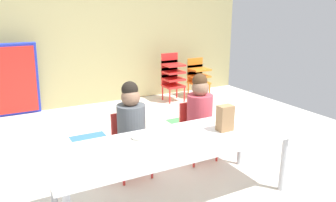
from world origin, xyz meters
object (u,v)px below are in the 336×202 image
object	(u,v)px
seated_child_near_camera	(131,121)
paper_bag_brown	(225,118)
kid_chair_red_stack	(172,74)
folded_activity_table	(5,82)
donut_powdered_on_plate	(139,136)
paper_plate_near_edge	(139,139)
craft_table	(176,145)
seated_child_middle_seat	(199,109)
kid_chair_orange_stack	(198,75)

from	to	relation	value
seated_child_near_camera	paper_bag_brown	distance (m)	0.85
seated_child_near_camera	kid_chair_red_stack	size ratio (longest dim) A/B	1.15
kid_chair_red_stack	folded_activity_table	world-z (taller)	folded_activity_table
donut_powdered_on_plate	paper_bag_brown	bearing A→B (deg)	-12.93
seated_child_near_camera	paper_plate_near_edge	size ratio (longest dim) A/B	5.10
kid_chair_red_stack	donut_powdered_on_plate	distance (m)	3.07
paper_plate_near_edge	donut_powdered_on_plate	bearing A→B (deg)	0.00
seated_child_near_camera	craft_table	bearing A→B (deg)	-75.40
seated_child_near_camera	paper_plate_near_edge	distance (m)	0.43
folded_activity_table	craft_table	bearing A→B (deg)	-70.26
craft_table	paper_bag_brown	size ratio (longest dim) A/B	9.01
donut_powdered_on_plate	folded_activity_table	bearing A→B (deg)	106.22
craft_table	seated_child_middle_seat	size ratio (longest dim) A/B	2.16
paper_plate_near_edge	kid_chair_red_stack	bearing A→B (deg)	56.15
seated_child_near_camera	paper_bag_brown	bearing A→B (deg)	-43.04
seated_child_near_camera	kid_chair_red_stack	bearing A→B (deg)	53.00
seated_child_near_camera	seated_child_middle_seat	bearing A→B (deg)	0.00
paper_bag_brown	donut_powdered_on_plate	world-z (taller)	paper_bag_brown
craft_table	folded_activity_table	size ratio (longest dim) A/B	1.83
paper_bag_brown	paper_plate_near_edge	bearing A→B (deg)	167.07
kid_chair_orange_stack	folded_activity_table	world-z (taller)	folded_activity_table
seated_child_near_camera	kid_chair_red_stack	xyz separation A→B (m)	(1.61, 2.13, -0.10)
kid_chair_red_stack	paper_plate_near_edge	xyz separation A→B (m)	(-1.71, -2.54, 0.09)
kid_chair_orange_stack	paper_bag_brown	world-z (taller)	paper_bag_brown
craft_table	kid_chair_red_stack	xyz separation A→B (m)	(1.46, 2.70, -0.05)
seated_child_near_camera	folded_activity_table	size ratio (longest dim) A/B	0.84
kid_chair_red_stack	donut_powdered_on_plate	bearing A→B (deg)	-123.85
kid_chair_red_stack	paper_bag_brown	distance (m)	2.89
kid_chair_orange_stack	paper_plate_near_edge	bearing A→B (deg)	-131.14
craft_table	kid_chair_orange_stack	bearing A→B (deg)	53.86
donut_powdered_on_plate	seated_child_middle_seat	bearing A→B (deg)	26.08
craft_table	donut_powdered_on_plate	world-z (taller)	donut_powdered_on_plate
seated_child_middle_seat	folded_activity_table	size ratio (longest dim) A/B	0.84
seated_child_middle_seat	kid_chair_red_stack	size ratio (longest dim) A/B	1.15
seated_child_near_camera	folded_activity_table	bearing A→B (deg)	110.91
seated_child_near_camera	folded_activity_table	world-z (taller)	folded_activity_table
seated_child_near_camera	kid_chair_orange_stack	distance (m)	3.01
craft_table	donut_powdered_on_plate	distance (m)	0.30
folded_activity_table	paper_bag_brown	distance (m)	3.38
craft_table	paper_plate_near_edge	xyz separation A→B (m)	(-0.25, 0.16, 0.05)
folded_activity_table	kid_chair_red_stack	bearing A→B (deg)	-6.56
paper_plate_near_edge	seated_child_middle_seat	bearing A→B (deg)	26.08
craft_table	seated_child_middle_seat	xyz separation A→B (m)	(0.59, 0.57, 0.05)
folded_activity_table	donut_powdered_on_plate	distance (m)	2.95
paper_bag_brown	donut_powdered_on_plate	distance (m)	0.74
folded_activity_table	paper_bag_brown	world-z (taller)	folded_activity_table
folded_activity_table	paper_plate_near_edge	world-z (taller)	folded_activity_table
craft_table	paper_bag_brown	xyz separation A→B (m)	(0.47, -0.01, 0.15)
craft_table	paper_plate_near_edge	size ratio (longest dim) A/B	11.02
kid_chair_red_stack	paper_bag_brown	xyz separation A→B (m)	(-0.99, -2.71, 0.20)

